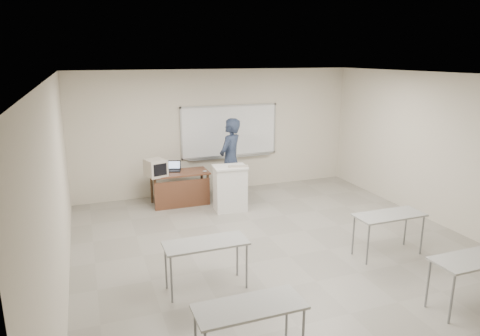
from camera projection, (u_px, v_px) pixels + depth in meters
name	position (u px, v px, depth m)	size (l,w,h in m)	color
floor	(289.00, 257.00, 7.27)	(7.00, 8.00, 0.01)	gray
whiteboard	(230.00, 132.00, 10.59)	(2.48, 0.10, 1.31)	white
student_desks	(335.00, 254.00, 5.87)	(4.40, 2.20, 0.73)	gray
instructor_desk	(181.00, 183.00, 9.64)	(1.31, 0.66, 0.75)	brown
podium	(230.00, 188.00, 9.34)	(0.71, 0.52, 1.00)	white
crt_monitor	(155.00, 168.00, 9.34)	(0.40, 0.45, 0.38)	#B6AA9A
laptop	(173.00, 169.00, 9.77)	(0.30, 0.28, 0.22)	black
mouse	(205.00, 171.00, 9.68)	(0.10, 0.06, 0.04)	#999BA1
keyboard	(238.00, 166.00, 9.15)	(0.42, 0.14, 0.02)	#B6AA9A
presenter	(230.00, 160.00, 9.86)	(0.71, 0.47, 1.94)	black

